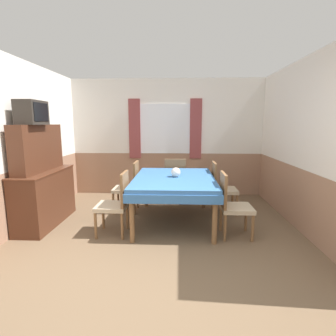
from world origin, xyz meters
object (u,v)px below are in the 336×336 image
object	(u,v)px
chair_left_far	(129,185)
sideboard	(43,183)
chair_left_near	(116,202)
vase	(176,172)
tv	(32,113)
dining_table	(174,183)
chair_right_near	(232,203)
chair_head_window	(175,180)
chair_right_far	(221,186)

from	to	relation	value
chair_left_far	sideboard	bearing A→B (deg)	117.57
chair_left_near	vase	bearing A→B (deg)	-58.64
chair_left_near	tv	size ratio (longest dim) A/B	1.94
dining_table	sideboard	distance (m)	2.11
chair_right_near	chair_left_near	xyz separation A→B (m)	(-1.68, 0.00, 0.00)
chair_left_far	vase	size ratio (longest dim) A/B	6.01
chair_head_window	tv	xyz separation A→B (m)	(-2.09, -1.40, 1.29)
chair_right_near	tv	xyz separation A→B (m)	(-2.92, 0.16, 1.29)
dining_table	chair_left_far	xyz separation A→B (m)	(-0.84, 0.51, -0.17)
chair_head_window	chair_right_far	size ratio (longest dim) A/B	1.00
tv	vase	distance (m)	2.34
chair_right_near	chair_left_near	size ratio (longest dim) A/B	1.00
chair_left_far	vase	xyz separation A→B (m)	(0.86, -0.49, 0.35)
chair_right_near	chair_left_near	distance (m)	1.68
chair_right_near	vase	bearing A→B (deg)	-122.86
chair_right_far	tv	xyz separation A→B (m)	(-2.92, -0.85, 1.29)
dining_table	tv	distance (m)	2.39
chair_left_far	chair_left_near	size ratio (longest dim) A/B	1.00
tv	chair_right_far	bearing A→B (deg)	16.30
dining_table	chair_right_near	xyz separation A→B (m)	(0.84, -0.51, -0.17)
sideboard	vase	size ratio (longest dim) A/B	10.33
dining_table	chair_left_near	size ratio (longest dim) A/B	1.87
chair_right_near	vase	xyz separation A→B (m)	(-0.81, 0.53, 0.35)
dining_table	tv	bearing A→B (deg)	-170.57
sideboard	chair_right_near	bearing A→B (deg)	-6.85
chair_right_near	tv	distance (m)	3.20
chair_right_near	vase	distance (m)	1.03
dining_table	chair_right_far	distance (m)	0.99
dining_table	chair_head_window	xyz separation A→B (m)	(-0.00, 1.06, -0.17)
vase	chair_left_far	bearing A→B (deg)	150.38
chair_right_far	sideboard	bearing A→B (deg)	-77.33
chair_head_window	vase	xyz separation A→B (m)	(0.02, -1.04, 0.35)
sideboard	chair_right_far	bearing A→B (deg)	12.67
sideboard	vase	distance (m)	2.15
dining_table	chair_head_window	world-z (taller)	chair_head_window
chair_right_far	vase	bearing A→B (deg)	-58.93
dining_table	sideboard	world-z (taller)	sideboard
chair_right_far	sideboard	world-z (taller)	sideboard
chair_left_far	tv	world-z (taller)	tv
chair_left_far	chair_head_window	bearing A→B (deg)	-56.82
chair_head_window	chair_left_near	xyz separation A→B (m)	(-0.84, -1.56, 0.00)
dining_table	tv	xyz separation A→B (m)	(-2.09, -0.35, 1.12)
chair_head_window	vase	bearing A→B (deg)	-88.65
chair_left_far	chair_right_far	bearing A→B (deg)	-90.00
dining_table	vase	xyz separation A→B (m)	(0.02, 0.02, 0.18)
sideboard	tv	distance (m)	1.12
chair_left_near	sideboard	bearing A→B (deg)	74.41
chair_left_far	chair_left_near	distance (m)	1.02
sideboard	vase	xyz separation A→B (m)	(2.13, 0.17, 0.17)
tv	sideboard	bearing A→B (deg)	96.51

